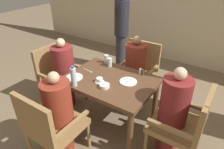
# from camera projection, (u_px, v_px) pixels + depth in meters

# --- Properties ---
(ground_plane) EXTENTS (16.00, 16.00, 0.00)m
(ground_plane) POSITION_uv_depth(u_px,v_px,m) (110.00, 122.00, 2.95)
(ground_plane) COLOR #7A664C
(dining_table) EXTENTS (1.14, 0.84, 0.75)m
(dining_table) POSITION_uv_depth(u_px,v_px,m) (110.00, 86.00, 2.63)
(dining_table) COLOR brown
(dining_table) RESTS_ON ground_plane
(chair_left_side) EXTENTS (0.56, 0.56, 0.95)m
(chair_left_side) POSITION_uv_depth(u_px,v_px,m) (58.00, 74.00, 3.17)
(chair_left_side) COLOR olive
(chair_left_side) RESTS_ON ground_plane
(diner_in_left_chair) EXTENTS (0.32, 0.32, 1.13)m
(diner_in_left_chair) POSITION_uv_depth(u_px,v_px,m) (64.00, 73.00, 3.07)
(diner_in_left_chair) COLOR maroon
(diner_in_left_chair) RESTS_ON ground_plane
(chair_far_side) EXTENTS (0.56, 0.56, 0.95)m
(chair_far_side) POSITION_uv_depth(u_px,v_px,m) (139.00, 69.00, 3.31)
(chair_far_side) COLOR olive
(chair_far_side) RESTS_ON ground_plane
(diner_in_far_chair) EXTENTS (0.32, 0.32, 1.13)m
(diner_in_far_chair) POSITION_uv_depth(u_px,v_px,m) (135.00, 69.00, 3.17)
(diner_in_far_chair) COLOR maroon
(diner_in_far_chair) RESTS_ON ground_plane
(chair_right_side) EXTENTS (0.56, 0.56, 0.95)m
(chair_right_side) POSITION_uv_depth(u_px,v_px,m) (185.00, 123.00, 2.22)
(chair_right_side) COLOR olive
(chair_right_side) RESTS_ON ground_plane
(diner_in_right_chair) EXTENTS (0.32, 0.32, 1.17)m
(diner_in_right_chair) POSITION_uv_depth(u_px,v_px,m) (173.00, 112.00, 2.25)
(diner_in_right_chair) COLOR maroon
(diner_in_right_chair) RESTS_ON ground_plane
(chair_near_corner) EXTENTS (0.56, 0.56, 0.95)m
(chair_near_corner) POSITION_uv_depth(u_px,v_px,m) (50.00, 125.00, 2.19)
(chair_near_corner) COLOR olive
(chair_near_corner) RESTS_ON ground_plane
(diner_in_near_chair) EXTENTS (0.32, 0.32, 1.11)m
(diner_in_near_chair) POSITION_uv_depth(u_px,v_px,m) (59.00, 113.00, 2.27)
(diner_in_near_chair) COLOR maroon
(diner_in_near_chair) RESTS_ON ground_plane
(standing_host) EXTENTS (0.28, 0.32, 1.66)m
(standing_host) POSITION_uv_depth(u_px,v_px,m) (121.00, 29.00, 3.94)
(standing_host) COLOR #2D2D33
(standing_host) RESTS_ON ground_plane
(plate_main_left) EXTENTS (0.22, 0.22, 0.01)m
(plate_main_left) POSITION_uv_depth(u_px,v_px,m) (74.00, 77.00, 2.61)
(plate_main_left) COLOR white
(plate_main_left) RESTS_ON dining_table
(plate_main_right) EXTENTS (0.22, 0.22, 0.01)m
(plate_main_right) POSITION_uv_depth(u_px,v_px,m) (128.00, 82.00, 2.52)
(plate_main_right) COLOR white
(plate_main_right) RESTS_ON dining_table
(teacup_with_saucer) EXTENTS (0.12, 0.12, 0.06)m
(teacup_with_saucer) POSITION_uv_depth(u_px,v_px,m) (100.00, 80.00, 2.51)
(teacup_with_saucer) COLOR white
(teacup_with_saucer) RESTS_ON dining_table
(bowl_small) EXTENTS (0.12, 0.12, 0.04)m
(bowl_small) POSITION_uv_depth(u_px,v_px,m) (104.00, 86.00, 2.41)
(bowl_small) COLOR white
(bowl_small) RESTS_ON dining_table
(water_bottle) EXTENTS (0.07, 0.07, 0.27)m
(water_bottle) POSITION_uv_depth(u_px,v_px,m) (74.00, 77.00, 2.39)
(water_bottle) COLOR silver
(water_bottle) RESTS_ON dining_table
(glass_tall_near) EXTENTS (0.06, 0.06, 0.13)m
(glass_tall_near) POSITION_uv_depth(u_px,v_px,m) (106.00, 59.00, 2.95)
(glass_tall_near) COLOR silver
(glass_tall_near) RESTS_ON dining_table
(glass_tall_mid) EXTENTS (0.06, 0.06, 0.13)m
(glass_tall_mid) POSITION_uv_depth(u_px,v_px,m) (110.00, 62.00, 2.86)
(glass_tall_mid) COLOR silver
(glass_tall_mid) RESTS_ON dining_table
(salt_shaker) EXTENTS (0.03, 0.03, 0.09)m
(salt_shaker) POSITION_uv_depth(u_px,v_px,m) (140.00, 71.00, 2.67)
(salt_shaker) COLOR white
(salt_shaker) RESTS_ON dining_table
(pepper_shaker) EXTENTS (0.03, 0.03, 0.08)m
(pepper_shaker) POSITION_uv_depth(u_px,v_px,m) (143.00, 72.00, 2.65)
(pepper_shaker) COLOR #4C3D2D
(pepper_shaker) RESTS_ON dining_table
(fork_beside_plate) EXTENTS (0.18, 0.04, 0.00)m
(fork_beside_plate) POSITION_uv_depth(u_px,v_px,m) (88.00, 71.00, 2.77)
(fork_beside_plate) COLOR silver
(fork_beside_plate) RESTS_ON dining_table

